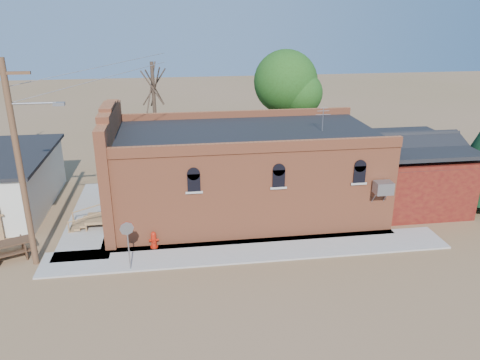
{
  "coord_description": "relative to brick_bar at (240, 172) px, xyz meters",
  "views": [
    {
      "loc": [
        -1.77,
        -18.28,
        10.81
      ],
      "look_at": [
        1.47,
        4.14,
        2.4
      ],
      "focal_mm": 35.0,
      "sensor_mm": 36.0,
      "label": 1
    }
  ],
  "objects": [
    {
      "name": "tree_bare_near",
      "position": [
        -4.64,
        7.51,
        3.62
      ],
      "size": [
        2.8,
        2.8,
        7.65
      ],
      "color": "#4F3B2D",
      "rests_on": "ground"
    },
    {
      "name": "picnic_table",
      "position": [
        -11.14,
        -3.55,
        -1.84
      ],
      "size": [
        2.22,
        1.99,
        0.76
      ],
      "rotation": [
        0.0,
        0.0,
        0.42
      ],
      "color": "#462C1C",
      "rests_on": "ground"
    },
    {
      "name": "sidewalk_west",
      "position": [
        -7.94,
        0.51,
        -2.3
      ],
      "size": [
        2.6,
        10.0,
        0.08
      ],
      "primitive_type": "cube",
      "color": "#9E9991",
      "rests_on": "ground"
    },
    {
      "name": "tree_leafy",
      "position": [
        4.36,
        8.01,
        3.59
      ],
      "size": [
        4.4,
        4.4,
        8.15
      ],
      "color": "#4F3B2D",
      "rests_on": "ground"
    },
    {
      "name": "ground",
      "position": [
        -1.64,
        -5.49,
        -2.34
      ],
      "size": [
        120.0,
        120.0,
        0.0
      ],
      "primitive_type": "plane",
      "color": "brown",
      "rests_on": "ground"
    },
    {
      "name": "red_shed",
      "position": [
        9.86,
        0.01,
        -0.07
      ],
      "size": [
        5.4,
        6.4,
        4.3
      ],
      "color": "#500D0F",
      "rests_on": "ground"
    },
    {
      "name": "brick_bar",
      "position": [
        0.0,
        0.0,
        0.0
      ],
      "size": [
        16.4,
        7.97,
        6.3
      ],
      "color": "#BC5E39",
      "rests_on": "ground"
    },
    {
      "name": "trash_barrel",
      "position": [
        -6.94,
        -1.93,
        -1.89
      ],
      "size": [
        0.52,
        0.52,
        0.73
      ],
      "primitive_type": "cylinder",
      "rotation": [
        0.0,
        0.0,
        0.11
      ],
      "color": "navy",
      "rests_on": "sidewalk_west"
    },
    {
      "name": "sidewalk_south",
      "position": [
        -0.14,
        -4.59,
        -2.3
      ],
      "size": [
        19.0,
        2.2,
        0.08
      ],
      "primitive_type": "cube",
      "color": "#9E9991",
      "rests_on": "ground"
    },
    {
      "name": "utility_pole",
      "position": [
        -9.79,
        -4.29,
        2.43
      ],
      "size": [
        3.12,
        0.26,
        9.0
      ],
      "color": "#543321",
      "rests_on": "ground"
    },
    {
      "name": "stop_sign",
      "position": [
        -5.61,
        -5.49,
        -0.53
      ],
      "size": [
        0.59,
        0.24,
        2.25
      ],
      "rotation": [
        0.0,
        0.0,
        -0.1
      ],
      "color": "gray",
      "rests_on": "sidewalk_south"
    },
    {
      "name": "fire_hydrant",
      "position": [
        -4.63,
        -3.7,
        -1.86
      ],
      "size": [
        0.48,
        0.48,
        0.82
      ],
      "rotation": [
        0.0,
        0.0,
        0.41
      ],
      "color": "#B11A0A",
      "rests_on": "sidewalk_south"
    }
  ]
}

